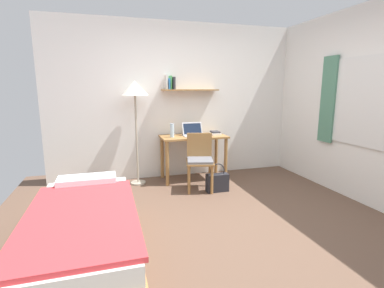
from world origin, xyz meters
The scene contains 11 objects.
ground_plane centered at (0.00, 0.00, 0.00)m, with size 5.28×5.28×0.00m, color brown.
wall_back centered at (0.00, 2.02, 1.30)m, with size 4.40×0.27×2.60m.
wall_right centered at (2.02, 0.02, 1.30)m, with size 0.10×4.40×2.60m.
bed centered at (-1.48, -0.23, 0.24)m, with size 0.92×1.96×0.54m.
desk centered at (0.13, 1.70, 0.60)m, with size 1.08×0.54×0.75m.
desk_chair centered at (0.08, 1.21, 0.48)m, with size 0.50×0.51×0.85m.
standing_lamp centered at (-0.80, 1.72, 1.45)m, with size 0.42×0.42×1.64m.
laptop centered at (0.13, 1.72, 0.80)m, with size 0.34×0.23×0.22m.
water_bottle centered at (-0.24, 1.66, 0.86)m, with size 0.07×0.07×0.22m, color silver.
book_stack centered at (0.52, 1.72, 0.77)m, with size 0.16×0.24×0.06m.
handbag centered at (0.30, 1.02, 0.15)m, with size 0.33×0.13×0.43m.
Camera 1 is at (-1.23, -2.82, 1.53)m, focal length 26.97 mm.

